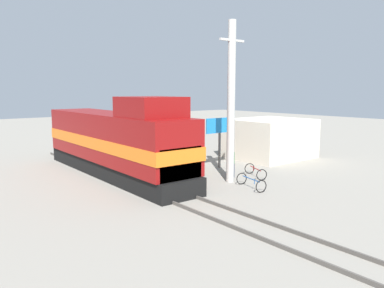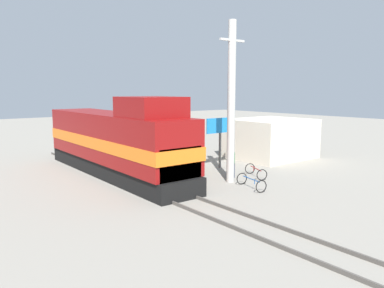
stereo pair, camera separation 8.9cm
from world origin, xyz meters
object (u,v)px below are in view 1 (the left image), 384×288
Objects in this scene: bicycle_spare at (251,182)px; locomotive at (117,143)px; billboard_sign at (220,129)px; person_bystander at (232,161)px; bicycle at (255,171)px; utility_pole at (231,102)px; vendor_umbrella at (192,145)px.

locomotive is at bearing 134.10° from bicycle_spare.
locomotive is 4.35× the size of billboard_sign.
bicycle is (1.31, -0.74, -0.66)m from person_bystander.
utility_pole is at bearing -139.02° from person_bystander.
vendor_umbrella reaches higher than person_bystander.
utility_pole is 4.61m from bicycle_spare.
utility_pole is 4.76m from bicycle.
vendor_umbrella is 0.96× the size of bicycle_spare.
billboard_sign is (6.72, -2.05, 0.57)m from locomotive.
utility_pole reaches higher than locomotive.
billboard_sign is at bearing 78.58° from bicycle_spare.
bicycle is 0.98× the size of bicycle_spare.
billboard_sign is (2.31, -0.14, 0.91)m from vendor_umbrella.
bicycle_spare is at bearing -93.91° from utility_pole.
billboard_sign is 3.56m from person_bystander.
bicycle_spare is at bearing -59.59° from locomotive.
locomotive is at bearing 128.48° from utility_pole.
vendor_umbrella is at bearing 102.19° from bicycle_spare.
utility_pole is 4.61m from billboard_sign.
bicycle_spare is (-0.12, -1.75, -4.26)m from utility_pole.
utility_pole reaches higher than person_bystander.
vendor_umbrella is at bearing 89.68° from utility_pole.
billboard_sign reaches higher than vendor_umbrella.
bicycle is at bearing -0.92° from utility_pole.
locomotive is 8.13× the size of person_bystander.
billboard_sign is (2.33, 3.47, -1.95)m from utility_pole.
bicycle is (6.52, -5.56, -1.74)m from locomotive.
locomotive is 7.50m from utility_pole.
vendor_umbrella is at bearing -23.47° from locomotive.
locomotive is 4.82m from vendor_umbrella.
person_bystander is (-1.52, -2.77, -1.65)m from billboard_sign.
person_bystander is at bearing -42.80° from locomotive.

